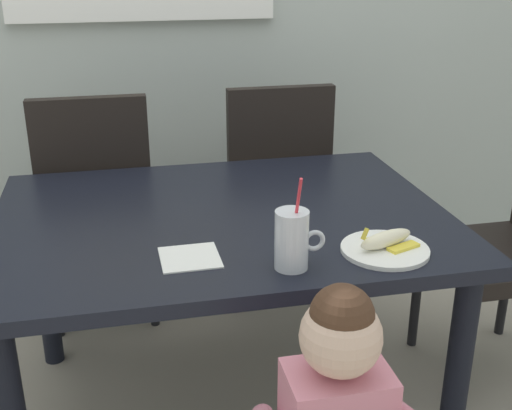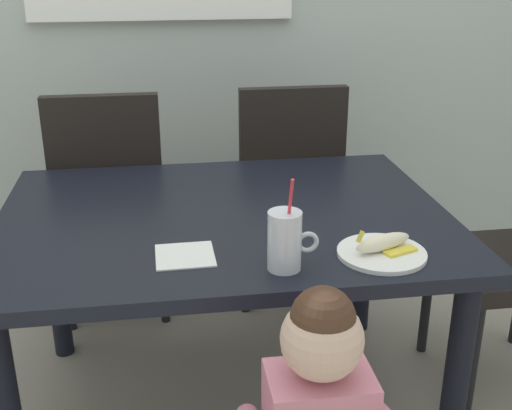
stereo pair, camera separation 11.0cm
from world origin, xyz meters
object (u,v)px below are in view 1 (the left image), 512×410
dining_table (223,242)px  dining_chair_left (97,197)px  milk_cup (292,243)px  paper_napkin (190,257)px  snack_plate (385,250)px  dining_chair_right (273,181)px  peeled_banana (386,239)px

dining_table → dining_chair_left: size_ratio=1.39×
milk_cup → paper_napkin: size_ratio=1.65×
dining_chair_left → snack_plate: size_ratio=4.17×
dining_chair_right → snack_plate: dining_chair_right is taller
paper_napkin → milk_cup: bearing=-23.5°
dining_chair_left → dining_chair_right: size_ratio=1.00×
dining_chair_left → paper_napkin: (0.26, -0.96, 0.17)m
dining_chair_left → paper_napkin: dining_chair_left is taller
dining_chair_left → peeled_banana: (0.76, -1.03, 0.20)m
dining_table → paper_napkin: bearing=-115.4°
snack_plate → paper_napkin: bearing=171.9°
dining_table → snack_plate: snack_plate is taller
milk_cup → dining_chair_left: bearing=114.9°
dining_chair_left → dining_chair_right: same height
peeled_banana → paper_napkin: 0.51m
dining_table → snack_plate: 0.52m
dining_chair_left → snack_plate: 1.29m
dining_chair_right → peeled_banana: size_ratio=5.47×
dining_table → dining_chair_right: dining_chair_right is taller
milk_cup → snack_plate: (0.26, 0.03, -0.06)m
dining_chair_left → snack_plate: dining_chair_left is taller
milk_cup → dining_chair_right: bearing=78.5°
dining_chair_left → peeled_banana: bearing=126.6°
peeled_banana → milk_cup: bearing=-171.2°
peeled_banana → paper_napkin: peeled_banana is taller
dining_chair_left → dining_chair_right: 0.72m
dining_chair_left → milk_cup: milk_cup is taller
snack_plate → peeled_banana: peeled_banana is taller
milk_cup → paper_napkin: (-0.24, 0.10, -0.06)m
snack_plate → dining_chair_left: bearing=126.2°
dining_table → dining_chair_right: size_ratio=1.39×
dining_table → peeled_banana: bearing=-41.9°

